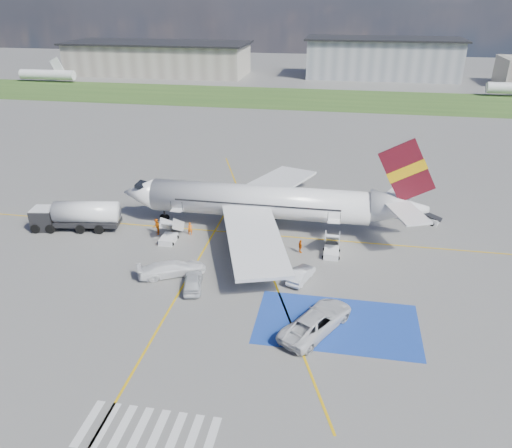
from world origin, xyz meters
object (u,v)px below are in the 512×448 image
Objects in this scene: belt_loader at (419,218)px; van_white_b at (172,266)px; van_white_a at (317,318)px; gpu_cart at (99,220)px; fuel_tanker at (77,218)px; car_silver_b at (301,274)px; car_silver_a at (193,282)px; airliner at (271,202)px.

belt_loader is 31.74m from van_white_b.
van_white_a is 16.35m from van_white_b.
van_white_b is at bearing -40.35° from gpu_cart.
car_silver_b is at bearing -23.25° from fuel_tanker.
van_white_a is (2.05, -7.73, 0.48)m from car_silver_b.
van_white_a is (27.63, -16.18, 0.41)m from gpu_cart.
gpu_cart is at bearing -50.48° from car_silver_a.
airliner is at bearing 1.82° from fuel_tanker.
airliner reaches higher than belt_loader.
fuel_tanker is 28.55m from car_silver_b.
gpu_cart is 15.92m from van_white_b.
car_silver_a is (-23.36, -20.03, 0.37)m from belt_loader.
belt_loader is at bearing 16.40° from airliner.
gpu_cart reaches higher than car_silver_b.
gpu_cart is 19.44m from car_silver_a.
airliner is at bearing -123.26° from car_silver_a.
airliner is at bearing 5.17° from gpu_cart.
car_silver_b is at bearing -112.57° from van_white_b.
belt_loader is 30.78m from car_silver_a.
airliner is 7.07× the size of belt_loader.
van_white_b is (-8.22, -12.64, -2.40)m from airliner.
car_silver_a is at bearing -40.22° from gpu_cart.
gpu_cart is 26.95m from car_silver_b.
fuel_tanker is at bearing -43.92° from car_silver_a.
belt_loader is at bearing -109.80° from car_silver_b.
fuel_tanker is 1.71× the size of van_white_a.
fuel_tanker reaches higher than van_white_b.
car_silver_b is at bearing -174.96° from car_silver_a.
airliner reaches higher than car_silver_b.
car_silver_b is at bearing -21.20° from gpu_cart.
airliner reaches higher than van_white_a.
car_silver_a is at bearing 9.85° from van_white_a.
van_white_a is at bearing -95.36° from belt_loader.
van_white_a reaches higher than gpu_cart.
belt_loader is at bearing 9.09° from gpu_cart.
gpu_cart is at bearing 0.31° from car_silver_b.
fuel_tanker is 2.57m from gpu_cart.
gpu_cart is at bearing 24.50° from fuel_tanker.
belt_loader reaches higher than car_silver_a.
airliner reaches higher than van_white_b.
airliner is 5.92× the size of van_white_a.
car_silver_a is at bearing -120.14° from belt_loader.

